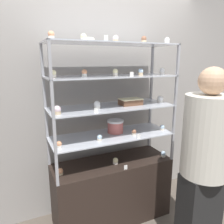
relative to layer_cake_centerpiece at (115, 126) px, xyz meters
name	(u,v)px	position (x,y,z in m)	size (l,w,h in m)	color
ground_plane	(112,217)	(-0.07, -0.06, -1.06)	(20.00, 20.00, 0.00)	brown
back_wall	(98,99)	(-0.07, 0.32, 0.24)	(8.00, 0.05, 2.60)	gray
display_base	(112,190)	(-0.07, -0.06, -0.71)	(1.26, 0.46, 0.68)	black
display_riser_lower	(112,137)	(-0.07, -0.06, -0.09)	(1.26, 0.46, 0.30)	#99999E
display_riser_middle	(112,108)	(-0.07, -0.06, 0.21)	(1.26, 0.46, 0.30)	#99999E
display_riser_upper	(112,78)	(-0.07, -0.06, 0.52)	(1.26, 0.46, 0.30)	#99999E
display_riser_top	(112,45)	(-0.07, -0.06, 0.82)	(1.26, 0.46, 0.30)	#99999E
layer_cake_centerpiece	(115,126)	(0.00, 0.00, 0.00)	(0.17, 0.17, 0.14)	#C66660
sheet_cake_frosted	(131,102)	(0.14, -0.08, 0.27)	(0.22, 0.15, 0.07)	brown
cupcake_0	(60,172)	(-0.62, -0.10, -0.34)	(0.05, 0.05, 0.07)	#CCB28C
cupcake_1	(115,161)	(-0.05, -0.11, -0.34)	(0.05, 0.05, 0.07)	beige
cupcake_2	(163,154)	(0.51, -0.18, -0.34)	(0.05, 0.05, 0.07)	beige
price_tag_0	(126,167)	(-0.01, -0.27, -0.35)	(0.04, 0.00, 0.04)	white
cupcake_3	(59,145)	(-0.63, -0.17, -0.04)	(0.05, 0.05, 0.06)	white
cupcake_4	(99,138)	(-0.25, -0.16, -0.04)	(0.05, 0.05, 0.06)	beige
cupcake_5	(134,132)	(0.14, -0.16, -0.04)	(0.05, 0.05, 0.06)	beige
cupcake_6	(162,128)	(0.50, -0.15, -0.04)	(0.05, 0.05, 0.06)	beige
price_tag_1	(139,136)	(0.13, -0.27, -0.05)	(0.04, 0.00, 0.04)	white
cupcake_7	(57,110)	(-0.63, -0.17, 0.27)	(0.06, 0.06, 0.07)	#CCB28C
cupcake_8	(97,105)	(-0.24, -0.10, 0.27)	(0.06, 0.06, 0.07)	white
cupcake_9	(160,99)	(0.49, -0.10, 0.27)	(0.06, 0.06, 0.07)	white
price_tag_2	(96,111)	(-0.31, -0.27, 0.26)	(0.04, 0.00, 0.04)	white
cupcake_10	(53,74)	(-0.63, -0.10, 0.57)	(0.05, 0.05, 0.07)	beige
cupcake_11	(84,73)	(-0.36, -0.09, 0.57)	(0.05, 0.05, 0.07)	white
cupcake_12	(115,72)	(-0.05, -0.10, 0.57)	(0.05, 0.05, 0.07)	beige
cupcake_13	(141,72)	(0.21, -0.14, 0.57)	(0.05, 0.05, 0.07)	#CCB28C
cupcake_14	(162,71)	(0.50, -0.10, 0.57)	(0.05, 0.05, 0.07)	white
price_tag_3	(132,74)	(0.03, -0.27, 0.56)	(0.04, 0.00, 0.04)	white
cupcake_15	(51,35)	(-0.64, -0.16, 0.87)	(0.05, 0.05, 0.07)	white
cupcake_16	(84,37)	(-0.36, -0.11, 0.87)	(0.05, 0.05, 0.07)	white
cupcake_17	(116,39)	(-0.05, -0.11, 0.87)	(0.05, 0.05, 0.07)	#CCB28C
cupcake_18	(144,40)	(0.22, -0.16, 0.87)	(0.05, 0.05, 0.07)	#CCB28C
cupcake_19	(167,41)	(0.50, -0.15, 0.87)	(0.05, 0.05, 0.07)	white
price_tag_4	(106,38)	(-0.22, -0.27, 0.86)	(0.04, 0.00, 0.04)	white
donut_glazed	(88,40)	(-0.30, -0.06, 0.86)	(0.13, 0.13, 0.04)	#EFE5CC
customer_figure	(204,161)	(0.46, -0.78, -0.15)	(0.39, 0.39, 1.69)	black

